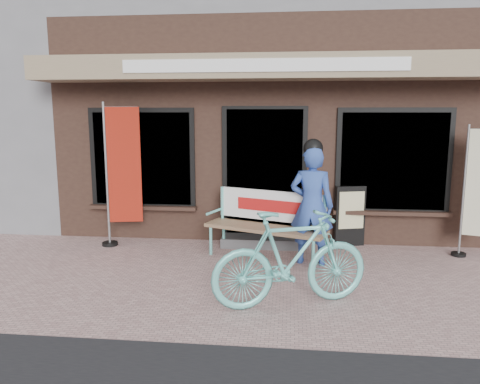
# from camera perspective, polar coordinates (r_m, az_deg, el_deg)

# --- Properties ---
(ground) EXTENTS (70.00, 70.00, 0.00)m
(ground) POSITION_cam_1_polar(r_m,az_deg,el_deg) (5.86, 1.77, -11.41)
(ground) COLOR tan
(ground) RESTS_ON ground
(storefront) EXTENTS (7.00, 6.77, 6.00)m
(storefront) POSITION_cam_1_polar(r_m,az_deg,el_deg) (10.45, 4.00, 14.61)
(storefront) COLOR black
(storefront) RESTS_ON ground
(bench) EXTENTS (1.83, 1.06, 0.97)m
(bench) POSITION_cam_1_polar(r_m,az_deg,el_deg) (6.83, 3.40, -3.30)
(bench) COLOR #68CCC3
(bench) RESTS_ON ground
(person) EXTENTS (0.66, 0.50, 1.75)m
(person) POSITION_cam_1_polar(r_m,az_deg,el_deg) (6.54, 8.73, -1.37)
(person) COLOR #2E4CA0
(person) RESTS_ON ground
(bicycle) EXTENTS (1.85, 1.09, 1.07)m
(bicycle) POSITION_cam_1_polar(r_m,az_deg,el_deg) (5.18, 6.23, -8.07)
(bicycle) COLOR #68CCC3
(bicycle) RESTS_ON ground
(nobori_red) EXTENTS (0.67, 0.29, 2.26)m
(nobori_red) POSITION_cam_1_polar(r_m,az_deg,el_deg) (7.54, -14.26, 2.27)
(nobori_red) COLOR gray
(nobori_red) RESTS_ON ground
(nobori_cream) EXTENTS (0.57, 0.28, 1.94)m
(nobori_cream) POSITION_cam_1_polar(r_m,az_deg,el_deg) (7.53, 27.11, 0.18)
(nobori_cream) COLOR gray
(nobori_cream) RESTS_ON ground
(menu_stand) EXTENTS (0.49, 0.22, 0.96)m
(menu_stand) POSITION_cam_1_polar(r_m,az_deg,el_deg) (7.59, 13.26, -2.80)
(menu_stand) COLOR black
(menu_stand) RESTS_ON ground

